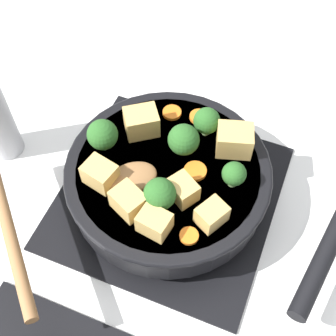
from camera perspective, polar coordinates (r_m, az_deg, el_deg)
name	(u,v)px	position (r m, az deg, el deg)	size (l,w,h in m)	color
ground_plane	(168,197)	(0.70, 0.00, -3.55)	(2.40, 2.40, 0.00)	white
front_burner_grate	(168,193)	(0.69, 0.00, -3.05)	(0.31, 0.31, 0.03)	black
skillet_pan	(170,178)	(0.66, 0.23, -1.22)	(0.40, 0.29, 0.05)	black
wooden_spoon	(59,203)	(0.62, -13.19, -4.19)	(0.26, 0.26, 0.02)	olive
tofu_cube_center_large	(183,190)	(0.60, 1.80, -2.67)	(0.04, 0.03, 0.03)	tan
tofu_cube_near_handle	(212,215)	(0.59, 5.34, -5.69)	(0.04, 0.03, 0.03)	tan
tofu_cube_east_chunk	(234,140)	(0.65, 8.10, 3.38)	(0.05, 0.04, 0.04)	tan
tofu_cube_west_chunk	(100,174)	(0.62, -8.27, -0.75)	(0.04, 0.03, 0.03)	tan
tofu_cube_back_piece	(142,122)	(0.66, -3.25, 5.62)	(0.05, 0.04, 0.04)	tan
tofu_cube_front_piece	(154,223)	(0.58, -1.68, -6.66)	(0.04, 0.03, 0.03)	tan
tofu_cube_mid_small	(128,201)	(0.59, -4.84, -4.08)	(0.04, 0.03, 0.03)	tan
broccoli_floret_near_spoon	(103,133)	(0.64, -7.88, 4.20)	(0.04, 0.04, 0.05)	#709956
broccoli_floret_center_top	(207,121)	(0.66, 4.74, 5.72)	(0.04, 0.04, 0.05)	#709956
broccoli_floret_east_rim	(234,174)	(0.61, 8.05, -0.74)	(0.03, 0.03, 0.04)	#709956
broccoli_floret_west_rim	(184,140)	(0.63, 1.92, 3.46)	(0.04, 0.04, 0.05)	#709956
broccoli_floret_north_edge	(160,194)	(0.58, -1.01, -3.20)	(0.04, 0.04, 0.05)	#709956
carrot_slice_orange_thin	(195,171)	(0.63, 3.33, -0.37)	(0.03, 0.03, 0.01)	orange
carrot_slice_near_center	(199,117)	(0.69, 3.81, 6.23)	(0.03, 0.03, 0.01)	orange
carrot_slice_edge_slice	(172,113)	(0.69, 0.49, 6.77)	(0.03, 0.03, 0.01)	orange
carrot_slice_under_broccoli	(189,236)	(0.58, 2.58, -8.27)	(0.02, 0.02, 0.01)	orange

